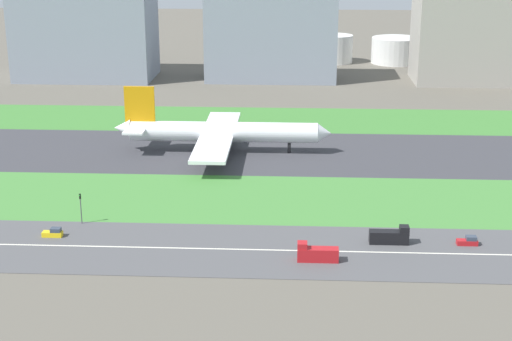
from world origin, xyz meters
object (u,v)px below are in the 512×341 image
object	(u,v)px
airliner	(218,132)
hangar_building	(271,33)
fuel_tank_west	(273,47)
car_0	(53,233)
fuel_tank_east	(396,50)
car_2	(468,241)
truck_1	(317,254)
office_tower	(465,38)
truck_0	(390,236)
fuel_tank_centre	(334,49)
terminal_building	(85,17)
traffic_light	(81,206)

from	to	relation	value
airliner	hangar_building	xyz separation A→B (m)	(11.99, 114.00, 13.83)
fuel_tank_west	car_0	bearing A→B (deg)	-100.28
fuel_tank_east	car_2	bearing A→B (deg)	-92.79
truck_1	office_tower	distance (m)	204.04
truck_0	fuel_tank_centre	size ratio (longest dim) A/B	0.48
terminal_building	fuel_tank_east	bearing A→B (deg)	17.75
hangar_building	truck_1	bearing A→B (deg)	-85.31
truck_0	fuel_tank_centre	distance (m)	227.07
fuel_tank_west	truck_1	bearing A→B (deg)	-86.04
terminal_building	office_tower	xyz separation A→B (m)	(163.73, 0.00, -7.64)
fuel_tank_west	terminal_building	bearing A→B (deg)	-150.77
car_2	car_0	bearing A→B (deg)	180.00
hangar_building	fuel_tank_east	xyz separation A→B (m)	(59.48, 45.00, -13.88)
hangar_building	office_tower	bearing A→B (deg)	0.00
truck_0	office_tower	world-z (taller)	office_tower
truck_1	fuel_tank_east	world-z (taller)	fuel_tank_east
car_2	terminal_building	size ratio (longest dim) A/B	0.07
terminal_building	fuel_tank_centre	world-z (taller)	terminal_building
fuel_tank_west	fuel_tank_east	world-z (taller)	fuel_tank_west
airliner	fuel_tank_west	distance (m)	159.41
office_tower	traffic_light	bearing A→B (deg)	-124.65
airliner	fuel_tank_east	bearing A→B (deg)	65.80
fuel_tank_centre	truck_1	bearing A→B (deg)	-93.34
fuel_tank_west	airliner	bearing A→B (deg)	-94.08
truck_1	car_2	bearing A→B (deg)	-162.98
airliner	terminal_building	distance (m)	134.83
terminal_building	fuel_tank_east	size ratio (longest dim) A/B	2.47
car_0	terminal_building	xyz separation A→B (m)	(-39.26, 182.00, 25.53)
fuel_tank_west	fuel_tank_centre	world-z (taller)	fuel_tank_west
truck_0	terminal_building	xyz separation A→B (m)	(-112.84, 182.00, 24.78)
car_2	hangar_building	size ratio (longest dim) A/B	0.08
hangar_building	fuel_tank_west	world-z (taller)	hangar_building
car_2	fuel_tank_centre	size ratio (longest dim) A/B	0.25
office_tower	fuel_tank_west	world-z (taller)	office_tower
truck_0	car_0	bearing A→B (deg)	180.00
terminal_building	fuel_tank_east	distance (m)	148.97
car_2	fuel_tank_east	size ratio (longest dim) A/B	0.18
fuel_tank_centre	terminal_building	bearing A→B (deg)	-157.87
fuel_tank_east	hangar_building	bearing A→B (deg)	-142.89
traffic_light	terminal_building	distance (m)	180.71
car_0	airliner	bearing A→B (deg)	66.32
traffic_light	fuel_tank_east	world-z (taller)	fuel_tank_east
fuel_tank_centre	fuel_tank_east	distance (m)	29.90
truck_0	car_2	xyz separation A→B (m)	(16.66, 0.00, -0.75)
traffic_light	hangar_building	world-z (taller)	hangar_building
hangar_building	fuel_tank_centre	distance (m)	55.48
car_2	hangar_building	xyz separation A→B (m)	(-48.42, 182.00, 19.14)
truck_0	fuel_tank_west	world-z (taller)	fuel_tank_west
fuel_tank_west	fuel_tank_centre	distance (m)	30.24
hangar_building	traffic_light	bearing A→B (deg)	-102.20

